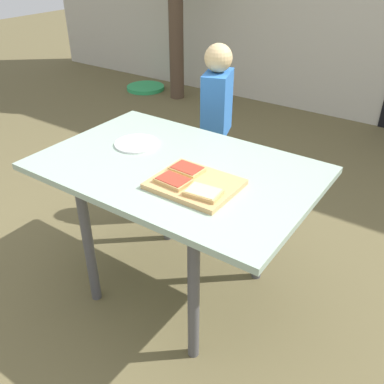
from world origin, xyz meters
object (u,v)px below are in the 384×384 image
at_px(pizza_slice_near_left, 173,181).
at_px(garden_hose_coil, 146,88).
at_px(pizza_slice_near_right, 203,192).
at_px(child_left, 216,123).
at_px(pizza_slice_far_left, 187,169).
at_px(plate_white_left, 137,144).
at_px(dining_table, 176,181).
at_px(cutting_board, 195,184).

xyz_separation_m(pizza_slice_near_left, garden_hose_coil, (-2.36, 2.58, -0.72)).
bearing_deg(pizza_slice_near_right, child_left, 118.89).
xyz_separation_m(pizza_slice_far_left, pizza_slice_near_left, (0.01, -0.11, 0.00)).
height_order(pizza_slice_near_left, child_left, child_left).
bearing_deg(pizza_slice_near_right, pizza_slice_near_left, 177.36).
height_order(pizza_slice_far_left, plate_white_left, pizza_slice_far_left).
bearing_deg(pizza_slice_near_right, garden_hose_coil, 134.12).
relative_size(dining_table, garden_hose_coil, 2.74).
distance_m(dining_table, pizza_slice_far_left, 0.15).
distance_m(cutting_board, child_left, 0.95).
distance_m(dining_table, cutting_board, 0.22).
distance_m(child_left, garden_hose_coil, 2.69).
bearing_deg(cutting_board, garden_hose_coil, 133.87).
bearing_deg(pizza_slice_near_right, plate_white_left, 156.81).
bearing_deg(garden_hose_coil, pizza_slice_near_left, -47.53).
relative_size(dining_table, cutting_board, 3.61).
xyz_separation_m(pizza_slice_near_left, plate_white_left, (-0.38, 0.22, -0.03)).
distance_m(cutting_board, pizza_slice_near_right, 0.10).
bearing_deg(dining_table, cutting_board, -31.23).
bearing_deg(pizza_slice_far_left, pizza_slice_near_right, -36.29).
height_order(pizza_slice_near_right, plate_white_left, pizza_slice_near_right).
relative_size(dining_table, child_left, 1.13).
distance_m(pizza_slice_near_right, plate_white_left, 0.57).
bearing_deg(plate_white_left, child_left, 87.50).
distance_m(dining_table, garden_hose_coil, 3.38).
bearing_deg(dining_table, garden_hose_coil, 132.99).
distance_m(pizza_slice_near_right, garden_hose_coil, 3.68).
height_order(pizza_slice_near_right, garden_hose_coil, pizza_slice_near_right).
xyz_separation_m(pizza_slice_near_right, child_left, (-0.50, 0.90, -0.14)).
bearing_deg(pizza_slice_near_right, cutting_board, 143.03).
relative_size(cutting_board, child_left, 0.31).
distance_m(pizza_slice_near_left, plate_white_left, 0.44).
bearing_deg(plate_white_left, pizza_slice_near_right, -23.19).
xyz_separation_m(dining_table, pizza_slice_near_right, (0.25, -0.16, 0.11)).
height_order(pizza_slice_far_left, pizza_slice_near_left, same).
relative_size(pizza_slice_far_left, garden_hose_coil, 0.31).
relative_size(cutting_board, plate_white_left, 1.57).
bearing_deg(dining_table, plate_white_left, 167.14).
relative_size(pizza_slice_near_right, garden_hose_coil, 0.32).
relative_size(pizza_slice_near_right, plate_white_left, 0.66).
bearing_deg(pizza_slice_far_left, dining_table, 152.74).
bearing_deg(child_left, pizza_slice_far_left, -66.56).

